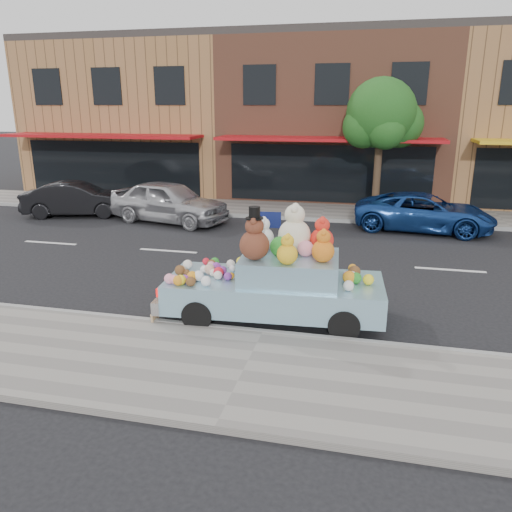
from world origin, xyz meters
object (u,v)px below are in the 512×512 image
(car_blue, at_px, (424,212))
(car_dark, at_px, (77,199))
(car_silver, at_px, (169,202))
(art_car, at_px, (276,280))
(street_tree, at_px, (382,119))

(car_blue, bearing_deg, car_dark, 99.17)
(car_silver, height_order, art_car, art_car)
(art_car, bearing_deg, car_blue, 63.29)
(car_silver, xyz_separation_m, car_blue, (9.11, 0.77, -0.13))
(car_silver, distance_m, art_car, 9.51)
(car_dark, xyz_separation_m, art_car, (9.47, -7.96, 0.16))
(street_tree, relative_size, car_silver, 1.15)
(street_tree, relative_size, car_blue, 1.12)
(car_silver, distance_m, car_dark, 3.95)
(street_tree, distance_m, car_dark, 12.12)
(car_dark, bearing_deg, street_tree, -92.73)
(street_tree, distance_m, car_blue, 4.07)
(car_blue, bearing_deg, street_tree, 43.99)
(street_tree, distance_m, art_car, 11.20)
(car_blue, bearing_deg, art_car, 163.89)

